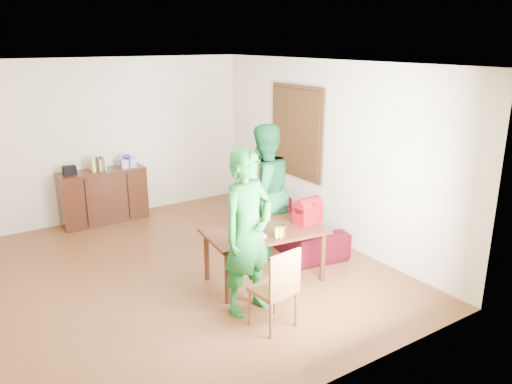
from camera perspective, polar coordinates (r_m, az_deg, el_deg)
room at (r=6.43m, az=-9.65°, el=1.79°), size 5.20×5.70×2.90m
table at (r=6.29m, az=1.01°, el=-5.02°), size 1.57×1.01×0.69m
chair at (r=5.46m, az=2.06°, el=-12.64°), size 0.46×0.44×0.92m
person_near at (r=5.50m, az=-0.95°, el=-4.65°), size 0.76×0.57×1.88m
person_far at (r=6.93m, az=0.85°, el=0.06°), size 0.98×0.79×1.90m
laptop at (r=6.05m, az=-0.47°, el=-4.65°), size 0.34×0.28×0.21m
bananas at (r=5.98m, az=2.61°, el=-5.07°), size 0.17×0.15×0.06m
bottle at (r=6.02m, az=3.14°, el=-4.41°), size 0.05×0.05×0.16m
red_bag at (r=6.48m, az=5.93°, el=-2.39°), size 0.39×0.26×0.27m
sofa at (r=7.66m, az=4.19°, el=-3.45°), size 1.13×2.13×0.59m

